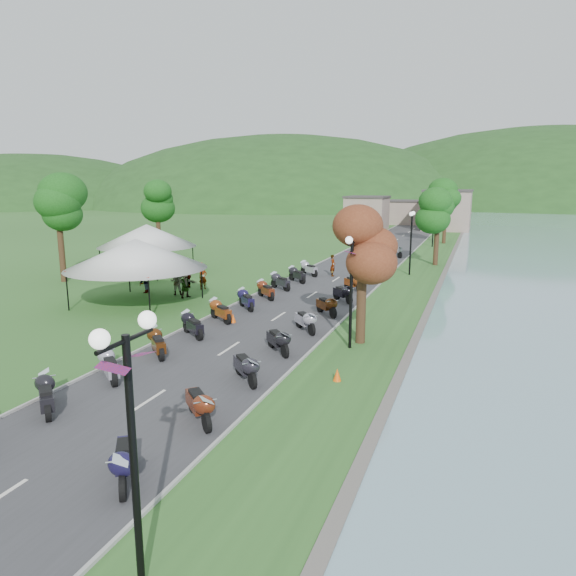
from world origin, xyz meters
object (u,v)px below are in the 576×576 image
(pedestrian_a, at_px, (203,289))
(pedestrian_b, at_px, (177,295))
(streetlamp_near, at_px, (134,463))
(vendor_tent_main, at_px, (137,272))
(pedestrian_c, at_px, (146,293))

(pedestrian_a, relative_size, pedestrian_b, 0.92)
(streetlamp_near, height_order, vendor_tent_main, streetlamp_near)
(pedestrian_c, bearing_deg, pedestrian_a, 119.91)
(vendor_tent_main, relative_size, pedestrian_a, 3.40)
(streetlamp_near, bearing_deg, pedestrian_a, 117.41)
(pedestrian_a, relative_size, pedestrian_c, 0.85)
(streetlamp_near, bearing_deg, pedestrian_c, 125.64)
(vendor_tent_main, distance_m, pedestrian_b, 3.77)
(vendor_tent_main, distance_m, pedestrian_c, 3.89)
(streetlamp_near, xyz_separation_m, pedestrian_a, (-12.49, 24.09, -2.50))
(pedestrian_b, xyz_separation_m, pedestrian_c, (-2.35, -0.21, 0.00))
(vendor_tent_main, xyz_separation_m, pedestrian_a, (1.42, 5.31, -2.00))
(pedestrian_a, distance_m, pedestrian_b, 2.30)
(streetlamp_near, height_order, pedestrian_b, streetlamp_near)
(vendor_tent_main, height_order, pedestrian_b, vendor_tent_main)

